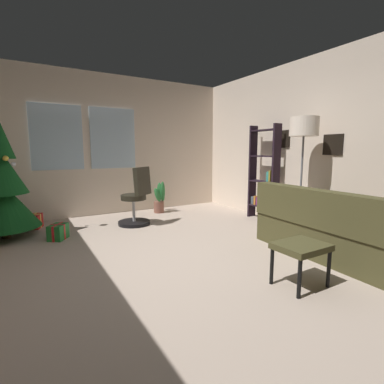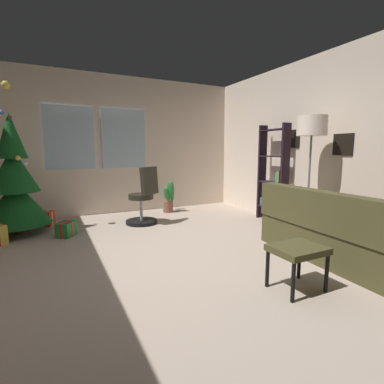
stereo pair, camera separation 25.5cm
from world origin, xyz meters
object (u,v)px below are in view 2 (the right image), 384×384
Objects in this scene: couch at (364,239)px; gift_box_green at (66,229)px; gift_box_red at (46,219)px; potted_plant at (169,198)px; footstool at (297,252)px; holiday_tree at (15,185)px; bookshelf at (273,179)px; office_chair at (144,201)px; floor_lamp at (312,132)px.

gift_box_green is at bearing 138.35° from couch.
gift_box_red is 2.36m from potted_plant.
footstool is at bearing -93.30° from potted_plant.
holiday_tree is at bearing -132.91° from gift_box_red.
bookshelf is 2.18m from potted_plant.
footstool is 0.27× the size of bookshelf.
office_chair is 0.58× the size of bookshelf.
office_chair is (-1.74, 2.90, 0.12)m from couch.
gift_box_red is (-2.13, 3.68, -0.24)m from footstool.
couch is 2.17m from bookshelf.
gift_box_green is at bearing -155.44° from potted_plant.
gift_box_red is at bearing 132.75° from couch.
couch is at bearing -47.25° from gift_box_red.
office_chair is at bearing -136.65° from potted_plant.
bookshelf is (3.50, -0.63, 0.67)m from gift_box_green.
holiday_tree reaches higher than couch.
gift_box_green is 3.62m from bookshelf.
bookshelf is 1.30m from floor_lamp.
gift_box_green is 1.34m from office_chair.
bookshelf is (1.65, 2.17, 0.42)m from footstool.
couch is 4.05m from gift_box_green.
bookshelf is (3.78, -1.51, 0.66)m from gift_box_red.
office_chair is at bearing -7.54° from holiday_tree.
potted_plant reaches higher than gift_box_red.
floor_lamp reaches higher than couch.
holiday_tree is 1.30× the size of bookshelf.
bookshelf reaches higher than potted_plant.
floor_lamp is (-0.23, -1.02, 0.78)m from bookshelf.
gift_box_red reaches higher than gift_box_green.
potted_plant is at bearing 9.89° from holiday_tree.
potted_plant is (-1.43, 1.57, -0.47)m from bookshelf.
bookshelf is at bearing -20.79° from office_chair.
couch is at bearing -102.95° from bookshelf.
bookshelf reaches higher than footstool.
office_chair reaches higher than footstool.
gift_box_green is 0.19× the size of floor_lamp.
couch is 1.23× the size of bookshelf.
bookshelf is at bearing -21.83° from gift_box_red.
bookshelf reaches higher than office_chair.
floor_lamp is (1.98, -1.86, 1.15)m from office_chair.
bookshelf is at bearing 52.82° from footstool.
couch reaches higher than footstool.
floor_lamp is at bearing -43.20° from office_chair.
footstool is 1.47× the size of gift_box_red.
office_chair is 2.39m from bookshelf.
floor_lamp is at bearing 39.24° from footstool.
office_chair reaches higher than gift_box_green.
bookshelf is (2.21, -0.84, 0.37)m from office_chair.
gift_box_green is (0.28, -0.88, -0.01)m from gift_box_red.
gift_box_green is (-3.02, 2.69, -0.18)m from couch.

